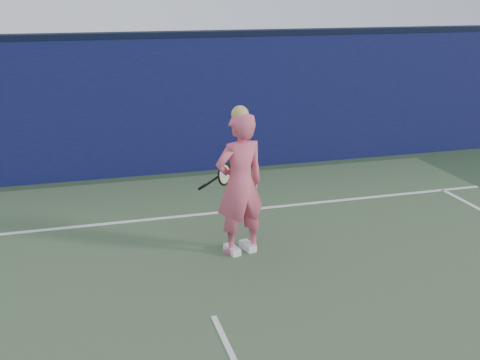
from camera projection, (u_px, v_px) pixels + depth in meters
name	position (u px, v px, depth m)	size (l,w,h in m)	color
backstop_wall	(143.00, 107.00, 11.04)	(24.00, 0.40, 2.50)	#0D0F3B
wall_cap	(139.00, 35.00, 10.65)	(24.00, 0.42, 0.10)	black
player	(240.00, 184.00, 7.69)	(0.77, 0.60, 1.96)	#E05771
racket	(223.00, 175.00, 8.09)	(0.54, 0.32, 0.32)	black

